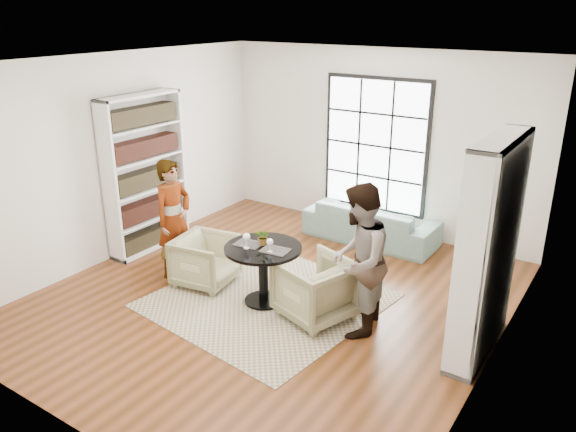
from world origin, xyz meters
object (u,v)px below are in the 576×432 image
Objects in this scene: armchair_right at (315,289)px; flower_centerpiece at (263,237)px; sofa at (371,222)px; wine_glass_right at (270,242)px; person_left at (174,219)px; wine_glass_left at (246,237)px; person_right at (358,261)px; armchair_left at (206,261)px; pedestal_table at (263,262)px.

flower_centerpiece is (-0.77, -0.00, 0.51)m from armchair_right.
armchair_right is at bearing 0.13° from flower_centerpiece.
sofa is 11.77× the size of wine_glass_right.
wine_glass_left is (1.37, -0.13, 0.08)m from person_left.
wine_glass_right is at bearing -35.29° from flower_centerpiece.
wine_glass_left is (-1.43, -0.20, 0.03)m from person_right.
person_right is at bearing 8.08° from wine_glass_left.
armchair_right is 0.50× the size of person_left.
person_left is (-0.55, 0.00, 0.49)m from armchair_left.
person_left reaches higher than flower_centerpiece.
sofa is 2.80× the size of armchair_left.
flower_centerpiece reaches higher than wine_glass_right.
person_left is at bearing 81.22° from armchair_left.
wine_glass_left is (-0.88, -0.20, 0.54)m from armchair_right.
person_right is (2.25, 0.07, 0.55)m from armchair_left.
wine_glass_left is at bearing -58.25° from armchair_right.
person_right reaches higher than person_left.
wine_glass_right reaches higher than pedestal_table.
pedestal_table is 0.39m from wine_glass_right.
person_right reaches higher than sofa.
wine_glass_right is (-1.12, -0.14, 0.01)m from person_right.
sofa is 1.27× the size of person_left.
person_right reaches higher than wine_glass_left.
person_left reaches higher than wine_glass_right.
wine_glass_right is at bearing 10.92° from wine_glass_left.
sofa is 2.61m from armchair_right.
armchair_right reaches higher than sofa.
wine_glass_right reaches higher than armchair_left.
flower_centerpiece reaches higher than wine_glass_left.
pedestal_table is at bearing -66.59° from armchair_right.
wine_glass_right is at bearing -57.13° from armchair_right.
flower_centerpiece is at bearing 120.65° from pedestal_table.
person_right reaches higher than pedestal_table.
person_right is 8.35× the size of flower_centerpiece.
person_right is at bearing -88.07° from person_left.
person_left is 2.80m from person_right.
wine_glass_left is (-0.40, -2.76, 0.61)m from sofa.
sofa is at bearing -33.43° from person_left.
person_left is at bearing -69.39° from armchair_right.
pedestal_table is 0.33m from flower_centerpiece.
wine_glass_left is (0.82, -0.13, 0.58)m from armchair_left.
wine_glass_right is (0.17, -0.08, 0.34)m from pedestal_table.
person_right is (0.55, 0.00, 0.52)m from armchair_right.
wine_glass_right is (-0.57, -0.14, 0.53)m from armchair_right.
sofa is 1.19× the size of person_right.
flower_centerpiece is at bearing 61.09° from wine_glass_left.
armchair_right is at bearing 101.53° from sofa.
person_right reaches higher than flower_centerpiece.
armchair_left is 1.08m from flower_centerpiece.
pedestal_table is 5.39× the size of wine_glass_right.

